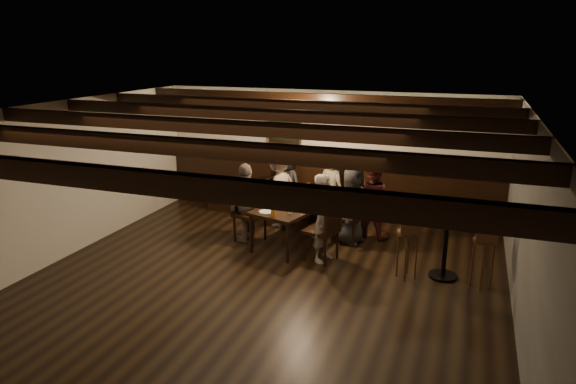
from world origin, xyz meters
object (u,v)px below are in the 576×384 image
at_px(chair_left_far, 249,223).
at_px(person_right_near, 352,205).
at_px(person_bench_centre, 331,190).
at_px(person_left_near, 279,188).
at_px(person_bench_right, 373,200).
at_px(person_right_far, 324,218).
at_px(person_bench_left, 286,185).
at_px(high_top_table, 446,235).
at_px(bar_stool_right, 483,262).
at_px(person_left_far, 247,202).
at_px(dining_table, 299,206).
at_px(chair_right_near, 350,226).
at_px(chair_left_near, 280,211).
at_px(chair_right_far, 322,241).
at_px(bar_stool_left, 407,254).

distance_m(chair_left_far, person_right_near, 1.76).
bearing_deg(person_bench_centre, person_left_near, 38.66).
bearing_deg(person_bench_right, person_right_near, 71.57).
bearing_deg(person_right_far, chair_left_far, 90.00).
bearing_deg(person_bench_left, high_top_table, 165.21).
relative_size(high_top_table, bar_stool_right, 0.99).
xyz_separation_m(person_bench_right, person_left_far, (-1.94, -0.88, 0.02)).
bearing_deg(dining_table, person_bench_left, 135.00).
xyz_separation_m(chair_right_near, high_top_table, (1.57, -0.87, 0.36)).
height_order(dining_table, person_bench_left, person_bench_left).
relative_size(person_bench_right, person_left_far, 0.98).
height_order(chair_left_near, bar_stool_right, bar_stool_right).
xyz_separation_m(chair_left_far, person_bench_right, (1.91, 0.89, 0.35)).
height_order(chair_right_near, person_right_near, person_right_near).
distance_m(person_left_far, person_right_far, 1.50).
height_order(chair_right_far, person_left_far, person_left_far).
xyz_separation_m(chair_left_far, bar_stool_left, (2.69, -0.58, 0.07)).
bearing_deg(chair_left_near, chair_left_far, -0.13).
distance_m(dining_table, bar_stool_left, 2.07).
bearing_deg(chair_left_far, chair_right_far, 90.00).
height_order(person_left_near, person_left_far, person_left_near).
relative_size(person_bench_left, bar_stool_left, 1.30).
distance_m(chair_left_far, bar_stool_left, 2.76).
xyz_separation_m(person_bench_centre, bar_stool_right, (2.61, -1.79, -0.28)).
relative_size(person_right_far, bar_stool_right, 1.37).
xyz_separation_m(person_left_near, person_right_far, (1.22, -1.26, -0.02)).
distance_m(chair_right_near, chair_right_far, 0.90).
distance_m(dining_table, person_bench_right, 1.27).
distance_m(person_left_near, bar_stool_right, 3.78).
relative_size(chair_left_far, person_left_far, 0.75).
height_order(dining_table, bar_stool_left, bar_stool_left).
bearing_deg(person_left_far, person_bench_right, 129.29).
height_order(dining_table, person_right_far, person_right_far).
height_order(person_bench_right, high_top_table, person_bench_right).
bearing_deg(person_bench_centre, chair_right_far, 115.67).
distance_m(chair_left_near, bar_stool_left, 2.85).
bearing_deg(chair_left_far, person_right_far, 90.00).
relative_size(chair_right_near, bar_stool_left, 0.93).
xyz_separation_m(person_bench_right, person_right_near, (-0.26, -0.40, 0.01)).
xyz_separation_m(person_bench_left, person_left_near, (0.03, -0.47, 0.06)).
bearing_deg(high_top_table, chair_left_near, 157.27).
distance_m(dining_table, high_top_table, 2.46).
relative_size(chair_left_near, person_left_near, 0.64).
bearing_deg(person_bench_right, chair_right_near, 68.13).
xyz_separation_m(person_bench_right, person_left_near, (-1.71, -0.01, 0.05)).
relative_size(dining_table, person_left_near, 1.39).
xyz_separation_m(chair_left_far, person_bench_left, (0.17, 1.35, 0.34)).
bearing_deg(person_left_far, chair_right_far, 90.00).
xyz_separation_m(person_bench_left, bar_stool_right, (3.52, -1.88, -0.28)).
bearing_deg(chair_right_far, dining_table, 58.03).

